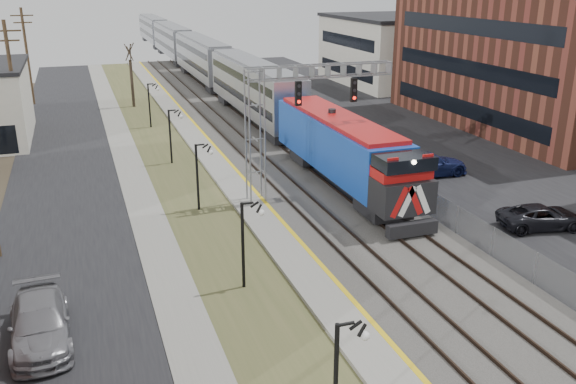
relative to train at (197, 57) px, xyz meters
name	(u,v)px	position (x,y,z in m)	size (l,w,h in m)	color
street_west	(64,187)	(-17.00, -40.89, -2.92)	(7.00, 120.00, 0.04)	black
sidewalk	(134,180)	(-12.50, -40.89, -2.90)	(2.00, 120.00, 0.08)	gray
grass_median	(179,175)	(-9.50, -40.89, -2.91)	(4.00, 120.00, 0.06)	#474E29
platform	(221,170)	(-6.50, -40.89, -2.82)	(2.00, 120.00, 0.24)	gray
ballast_bed	(288,163)	(-1.50, -40.89, -2.84)	(8.00, 120.00, 0.20)	#595651
parking_lot	(432,150)	(10.50, -40.89, -2.92)	(16.00, 120.00, 0.04)	black
platform_edge	(233,167)	(-5.62, -40.89, -2.69)	(0.24, 120.00, 0.01)	gold
track_near	(262,164)	(-3.50, -40.89, -2.66)	(1.58, 120.00, 0.15)	#2D2119
track_far	(308,159)	(0.00, -40.89, -2.66)	(1.58, 120.00, 0.15)	#2D2119
train	(197,57)	(0.00, 0.00, 0.00)	(3.00, 108.65, 5.33)	#1647B6
signal_gantry	(283,110)	(-4.28, -47.89, 2.65)	(9.00, 1.07, 8.15)	gray
lampposts	(241,244)	(-9.50, -57.60, -0.94)	(0.14, 62.14, 4.00)	black
fence	(341,149)	(2.70, -40.89, -2.14)	(0.04, 120.00, 1.60)	gray
bare_trees	(41,134)	(-18.16, -36.97, -0.24)	(12.30, 42.30, 5.95)	#382D23
car_lot_c	(541,217)	(7.50, -56.70, -2.30)	(2.13, 4.62, 1.28)	black
car_lot_d	(428,165)	(6.60, -46.59, -2.12)	(2.29, 5.63, 1.63)	navy
car_lot_e	(406,158)	(6.31, -44.16, -2.28)	(1.56, 3.89, 1.32)	gray
car_lot_f	(320,117)	(5.33, -30.03, -2.12)	(1.73, 4.96, 1.63)	#0E4920
car_street_b	(40,324)	(-17.76, -59.47, -2.18)	(2.13, 5.25, 1.52)	gray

